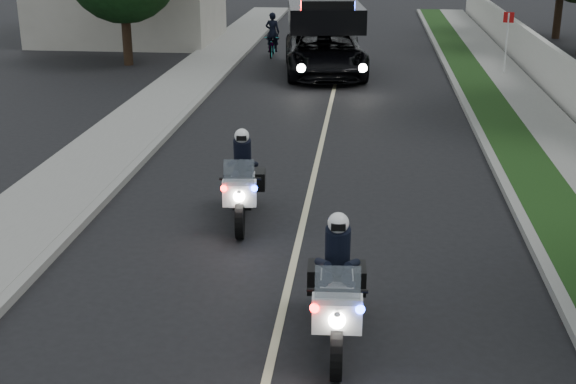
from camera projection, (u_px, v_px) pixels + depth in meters
name	position (u px, v px, depth m)	size (l,w,h in m)	color
ground	(279.00, 325.00, 10.90)	(120.00, 120.00, 0.00)	black
curb_right	(482.00, 139.00, 19.85)	(0.20, 60.00, 0.15)	gray
grass_verge	(510.00, 140.00, 19.78)	(1.20, 60.00, 0.16)	#193814
sidewalk_right	(562.00, 141.00, 19.65)	(1.40, 60.00, 0.16)	gray
curb_left	(170.00, 131.00, 20.66)	(0.20, 60.00, 0.15)	gray
sidewalk_left	(130.00, 129.00, 20.76)	(2.00, 60.00, 0.16)	gray
lane_marking	(323.00, 137.00, 20.28)	(0.12, 50.00, 0.01)	#BFB78C
police_moto_left	(243.00, 220.00, 14.71)	(0.72, 2.07, 1.76)	white
police_moto_right	(336.00, 340.00, 10.50)	(0.74, 2.12, 1.81)	silver
police_suv	(325.00, 74.00, 28.60)	(2.82, 6.09, 2.96)	black
bicycle	(273.00, 56.00, 32.29)	(0.58, 1.66, 0.87)	black
cyclist	(273.00, 56.00, 32.29)	(0.58, 0.39, 1.61)	black
sign_post	(503.00, 78.00, 27.97)	(0.38, 0.38, 2.40)	#B3250C
tree_right_e	(555.00, 38.00, 37.24)	(5.49, 5.49, 9.14)	black
tree_left_near	(129.00, 65.00, 30.41)	(4.48, 4.48, 7.47)	#123814
tree_left_far	(157.00, 32.00, 39.33)	(7.85, 7.85, 13.09)	black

